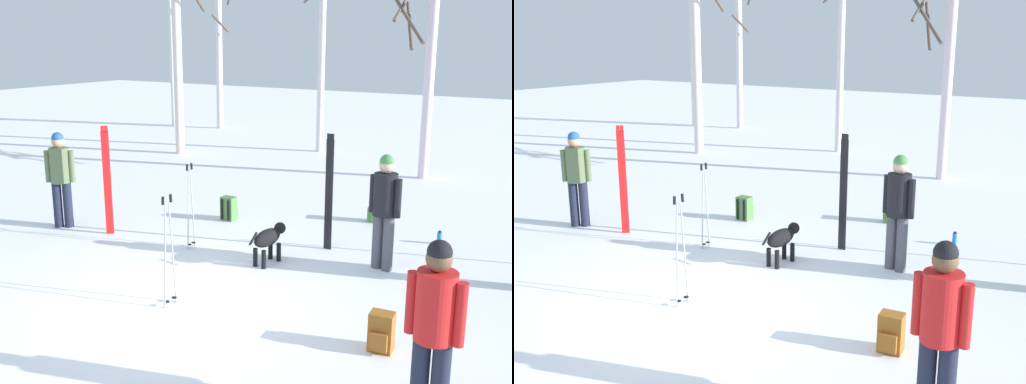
% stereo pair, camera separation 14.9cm
% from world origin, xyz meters
% --- Properties ---
extents(ground_plane, '(60.00, 60.00, 0.00)m').
position_xyz_m(ground_plane, '(0.00, 0.00, 0.00)').
color(ground_plane, white).
extents(person_0, '(0.45, 0.34, 1.72)m').
position_xyz_m(person_0, '(-3.91, 1.66, 0.98)').
color(person_0, '#1E2338').
rests_on(person_0, ground_plane).
extents(person_2, '(0.52, 0.34, 1.72)m').
position_xyz_m(person_2, '(3.35, -0.64, 0.98)').
color(person_2, '#1E2338').
rests_on(person_2, ground_plane).
extents(person_3, '(0.51, 0.34, 1.72)m').
position_xyz_m(person_3, '(1.68, 2.71, 0.98)').
color(person_3, '#4C4C56').
rests_on(person_3, ground_plane).
extents(dog, '(0.27, 0.90, 0.57)m').
position_xyz_m(dog, '(0.14, 2.04, 0.39)').
color(dog, black).
rests_on(dog, ground_plane).
extents(ski_pair_planted_0, '(0.14, 0.02, 1.87)m').
position_xyz_m(ski_pair_planted_0, '(0.63, 3.08, 0.93)').
color(ski_pair_planted_0, black).
rests_on(ski_pair_planted_0, ground_plane).
extents(ski_pair_planted_2, '(0.11, 0.11, 1.88)m').
position_xyz_m(ski_pair_planted_2, '(-2.92, 1.80, 0.94)').
color(ski_pair_planted_2, red).
rests_on(ski_pair_planted_2, ground_plane).
extents(ski_poles_0, '(0.07, 0.21, 1.39)m').
position_xyz_m(ski_poles_0, '(-1.27, 1.97, 0.74)').
color(ski_poles_0, '#B2B2BC').
rests_on(ski_poles_0, ground_plane).
extents(ski_poles_1, '(0.07, 0.25, 1.44)m').
position_xyz_m(ski_poles_1, '(-0.16, 0.10, 0.77)').
color(ski_poles_1, '#B2B2BC').
rests_on(ski_poles_1, ground_plane).
extents(backpack_0, '(0.26, 0.29, 0.44)m').
position_xyz_m(backpack_0, '(-1.63, 3.58, 0.21)').
color(backpack_0, '#4C7F3F').
rests_on(backpack_0, ground_plane).
extents(backpack_1, '(0.28, 0.31, 0.44)m').
position_xyz_m(backpack_1, '(2.54, 0.39, 0.21)').
color(backpack_1, '#99591E').
rests_on(backpack_1, ground_plane).
extents(backpack_2, '(0.33, 0.31, 0.44)m').
position_xyz_m(backpack_2, '(0.74, 4.91, 0.21)').
color(backpack_2, '#4C7F3F').
rests_on(backpack_2, ground_plane).
extents(water_bottle_0, '(0.07, 0.07, 0.22)m').
position_xyz_m(water_bottle_0, '(2.09, 4.27, 0.11)').
color(water_bottle_0, '#1E72BF').
rests_on(water_bottle_0, ground_plane).
extents(birch_tree_0, '(1.46, 1.37, 8.06)m').
position_xyz_m(birch_tree_0, '(-10.44, 12.82, 3.98)').
color(birch_tree_0, silver).
rests_on(birch_tree_0, ground_plane).
extents(birch_tree_1, '(1.34, 1.37, 6.26)m').
position_xyz_m(birch_tree_1, '(-8.50, 13.12, 3.22)').
color(birch_tree_1, silver).
rests_on(birch_tree_1, ground_plane).
extents(birch_tree_2, '(1.30, 1.34, 6.70)m').
position_xyz_m(birch_tree_2, '(-6.59, 8.37, 3.45)').
color(birch_tree_2, silver).
rests_on(birch_tree_2, ground_plane).
extents(birch_tree_3, '(1.15, 1.50, 6.89)m').
position_xyz_m(birch_tree_3, '(-3.33, 10.79, 3.55)').
color(birch_tree_3, silver).
rests_on(birch_tree_3, ground_plane).
extents(birch_tree_4, '(1.05, 1.62, 5.46)m').
position_xyz_m(birch_tree_4, '(0.33, 8.88, 2.79)').
color(birch_tree_4, silver).
rests_on(birch_tree_4, ground_plane).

